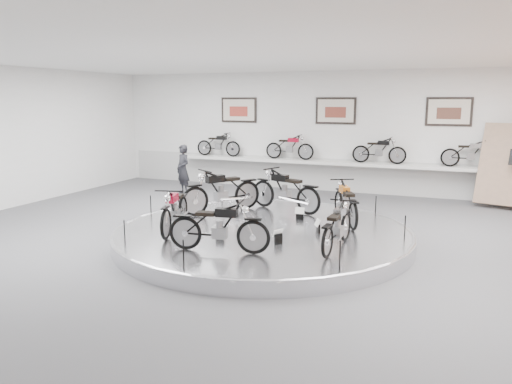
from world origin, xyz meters
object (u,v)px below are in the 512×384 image
at_px(bike_b, 285,190).
at_px(bike_e, 219,227).
at_px(shelf, 332,163).
at_px(visitor, 183,169).
at_px(display_platform, 263,235).
at_px(bike_d, 175,209).
at_px(bike_c, 222,191).
at_px(bike_a, 346,202).
at_px(bike_f, 337,226).

xyz_separation_m(bike_b, bike_e, (-0.02, -3.75, -0.05)).
distance_m(shelf, visitor, 4.94).
relative_size(shelf, bike_e, 6.75).
relative_size(display_platform, shelf, 0.58).
distance_m(display_platform, bike_b, 2.01).
height_order(bike_b, bike_d, bike_b).
bearing_deg(bike_e, visitor, 115.77).
distance_m(bike_c, bike_e, 3.27).
bearing_deg(bike_a, bike_c, 64.92).
bearing_deg(bike_b, shelf, -72.36).
xyz_separation_m(shelf, bike_b, (-0.13, -4.52, -0.17)).
bearing_deg(bike_c, bike_b, 153.11).
bearing_deg(bike_a, display_platform, 100.62).
height_order(bike_c, visitor, visitor).
relative_size(bike_a, visitor, 1.00).
bearing_deg(bike_b, bike_f, 144.40).
bearing_deg(bike_f, bike_d, 93.79).
height_order(bike_b, visitor, visitor).
height_order(display_platform, shelf, shelf).
height_order(display_platform, bike_b, bike_b).
distance_m(bike_c, visitor, 4.38).
xyz_separation_m(shelf, visitor, (-4.48, -2.08, -0.19)).
bearing_deg(bike_b, bike_a, 176.21).
distance_m(display_platform, bike_c, 2.00).
distance_m(shelf, bike_b, 4.52).
bearing_deg(bike_f, bike_b, 38.58).
bearing_deg(bike_d, bike_c, 160.97).
bearing_deg(bike_d, bike_e, 42.30).
relative_size(bike_e, visitor, 1.00).
bearing_deg(visitor, bike_f, -9.00).
bearing_deg(bike_e, bike_d, 138.41).
height_order(bike_a, bike_d, bike_d).
bearing_deg(display_platform, bike_b, 93.91).
distance_m(bike_f, visitor, 8.18).
xyz_separation_m(shelf, bike_f, (1.83, -7.29, -0.26)).
bearing_deg(bike_d, visitor, -166.93).
distance_m(bike_a, bike_d, 3.82).
relative_size(display_platform, bike_d, 3.89).
distance_m(bike_b, bike_f, 3.40).
bearing_deg(bike_e, bike_a, 51.51).
relative_size(bike_a, bike_e, 1.00).
bearing_deg(bike_c, bike_a, 124.90).
height_order(display_platform, bike_f, bike_f).
height_order(bike_d, visitor, visitor).
bearing_deg(visitor, bike_c, -16.79).
relative_size(bike_b, bike_e, 1.10).
height_order(shelf, bike_a, bike_a).
height_order(bike_f, visitor, visitor).
distance_m(shelf, bike_e, 8.27).
xyz_separation_m(shelf, bike_a, (1.55, -5.23, -0.22)).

